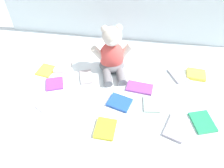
{
  "coord_description": "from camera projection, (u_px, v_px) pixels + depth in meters",
  "views": [
    {
      "loc": [
        0.09,
        -0.84,
        0.87
      ],
      "look_at": [
        -0.01,
        -0.1,
        0.1
      ],
      "focal_mm": 35.36,
      "sensor_mm": 36.0,
      "label": 1
    }
  ],
  "objects": [
    {
      "name": "book_case_2",
      "position": [
        203.0,
        122.0,
        1.03
      ],
      "size": [
        0.13,
        0.14,
        0.01
      ],
      "primitive_type": "cube",
      "rotation": [
        0.0,
        0.0,
        0.31
      ],
      "color": "#23905B",
      "rests_on": "ground_plane"
    },
    {
      "name": "book_case_13",
      "position": [
        176.0,
        128.0,
        1.01
      ],
      "size": [
        0.13,
        0.16,
        0.01
      ],
      "primitive_type": "cube",
      "rotation": [
        0.0,
        0.0,
        2.79
      ],
      "color": "#9B95A4",
      "rests_on": "ground_plane"
    },
    {
      "name": "ground_plane",
      "position": [
        117.0,
        84.0,
        1.21
      ],
      "size": [
        3.2,
        3.2,
        0.0
      ],
      "primitive_type": "plane",
      "color": "silver"
    },
    {
      "name": "book_case_5",
      "position": [
        55.0,
        84.0,
        1.21
      ],
      "size": [
        0.12,
        0.12,
        0.01
      ],
      "primitive_type": "cube",
      "rotation": [
        0.0,
        0.0,
        3.48
      ],
      "color": "purple",
      "rests_on": "ground_plane"
    },
    {
      "name": "book_case_7",
      "position": [
        120.0,
        102.0,
        1.11
      ],
      "size": [
        0.13,
        0.12,
        0.02
      ],
      "primitive_type": "cube",
      "rotation": [
        0.0,
        0.0,
        1.28
      ],
      "color": "#2250B5",
      "rests_on": "ground_plane"
    },
    {
      "name": "book_case_9",
      "position": [
        105.0,
        129.0,
        1.0
      ],
      "size": [
        0.1,
        0.11,
        0.02
      ],
      "primitive_type": "cube",
      "rotation": [
        0.0,
        0.0,
        3.09
      ],
      "color": "yellow",
      "rests_on": "ground_plane"
    },
    {
      "name": "book_case_1",
      "position": [
        86.0,
        77.0,
        1.24
      ],
      "size": [
        0.1,
        0.12,
        0.01
      ],
      "primitive_type": "cube",
      "rotation": [
        0.0,
        0.0,
        3.47
      ],
      "color": "#A49A9C",
      "rests_on": "ground_plane"
    },
    {
      "name": "book_case_0",
      "position": [
        120.0,
        153.0,
        0.93
      ],
      "size": [
        0.15,
        0.14,
        0.01
      ],
      "primitive_type": "cube",
      "rotation": [
        0.0,
        0.0,
        4.16
      ],
      "color": "white",
      "rests_on": "ground_plane"
    },
    {
      "name": "book_case_8",
      "position": [
        63.0,
        68.0,
        1.29
      ],
      "size": [
        0.09,
        0.1,
        0.02
      ],
      "primitive_type": "cube",
      "rotation": [
        0.0,
        0.0,
        0.03
      ],
      "color": "white",
      "rests_on": "ground_plane"
    },
    {
      "name": "book_case_6",
      "position": [
        178.0,
        75.0,
        1.25
      ],
      "size": [
        0.12,
        0.14,
        0.01
      ],
      "primitive_type": "cube",
      "rotation": [
        0.0,
        0.0,
        3.63
      ],
      "color": "#9A98A2",
      "rests_on": "ground_plane"
    },
    {
      "name": "teddy_bear",
      "position": [
        112.0,
        55.0,
        1.22
      ],
      "size": [
        0.24,
        0.23,
        0.29
      ],
      "rotation": [
        0.0,
        0.0,
        0.27
      ],
      "color": "#D84C47",
      "rests_on": "ground_plane"
    },
    {
      "name": "book_case_12",
      "position": [
        46.0,
        70.0,
        1.28
      ],
      "size": [
        0.1,
        0.11,
        0.01
      ],
      "primitive_type": "cube",
      "rotation": [
        0.0,
        0.0,
        6.11
      ],
      "color": "yellow",
      "rests_on": "ground_plane"
    },
    {
      "name": "book_case_10",
      "position": [
        50.0,
        103.0,
        1.12
      ],
      "size": [
        0.14,
        0.15,
        0.01
      ],
      "primitive_type": "cube",
      "rotation": [
        0.0,
        0.0,
        2.61
      ],
      "color": "#9993AA",
      "rests_on": "ground_plane"
    },
    {
      "name": "book_case_11",
      "position": [
        140.0,
        88.0,
        1.19
      ],
      "size": [
        0.15,
        0.09,
        0.01
      ],
      "primitive_type": "cube",
      "rotation": [
        0.0,
        0.0,
        1.46
      ],
      "color": "purple",
      "rests_on": "ground_plane"
    },
    {
      "name": "book_case_3",
      "position": [
        151.0,
        104.0,
        1.11
      ],
      "size": [
        0.09,
        0.11,
        0.01
      ],
      "primitive_type": "cube",
      "rotation": [
        0.0,
        0.0,
        3.24
      ],
      "color": "#89A49B",
      "rests_on": "ground_plane"
    },
    {
      "name": "book_case_4",
      "position": [
        196.0,
        74.0,
        1.25
      ],
      "size": [
        0.11,
        0.09,
        0.02
      ],
      "primitive_type": "cube",
      "rotation": [
        0.0,
        0.0,
        4.63
      ],
      "color": "yellow",
      "rests_on": "ground_plane"
    }
  ]
}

